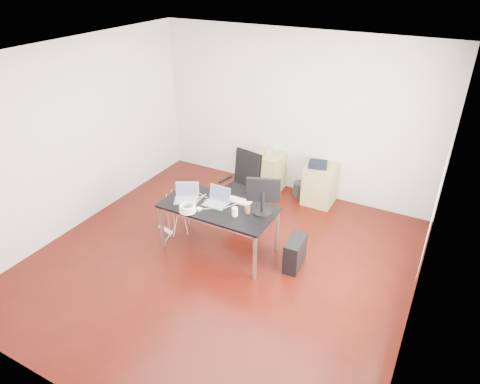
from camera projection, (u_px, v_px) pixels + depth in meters
The scene contains 18 objects.
room_shell at pixel (222, 173), 5.33m from camera, with size 5.00×5.00×5.00m.
desk at pixel (218, 210), 5.96m from camera, with size 1.60×0.80×0.73m.
office_chair at pixel (242, 183), 6.80m from camera, with size 0.56×0.58×1.08m.
filing_cabinet_left at pixel (268, 172), 7.71m from camera, with size 0.50×0.50×0.70m, color #A29051.
filing_cabinet_right at pixel (320, 184), 7.30m from camera, with size 0.50×0.50×0.70m, color #A29051.
pc_tower at pixel (295, 253), 5.83m from camera, with size 0.20×0.45×0.44m, color black.
wastebasket at pixel (300, 190), 7.57m from camera, with size 0.24×0.24×0.28m, color black.
power_strip at pixel (166, 230), 6.69m from camera, with size 0.30×0.06×0.04m, color white.
laptop_left at pixel (186, 196), 6.07m from camera, with size 0.41×0.38×0.23m.
laptop_right at pixel (217, 200), 5.97m from camera, with size 0.33×0.26×0.23m.
monitor at pixel (263, 194), 5.66m from camera, with size 0.44×0.26×0.51m.
keyboard at pixel (236, 200), 6.06m from camera, with size 0.44×0.14×0.02m, color white.
cup_white at pixel (235, 212), 5.69m from camera, with size 0.08×0.08×0.12m, color white.
cup_brown at pixel (247, 210), 5.76m from camera, with size 0.08×0.08×0.10m, color brown.
cable_coil at pixel (188, 208), 5.78m from camera, with size 0.24×0.24×0.11m.
power_adapter at pixel (199, 209), 5.84m from camera, with size 0.07×0.07×0.03m, color white.
speaker at pixel (270, 150), 7.47m from camera, with size 0.09×0.08×0.18m, color #9E9E9E.
navy_garment at pixel (318, 164), 7.08m from camera, with size 0.30×0.24×0.09m, color black.
Camera 1 is at (2.50, -4.09, 3.79)m, focal length 32.00 mm.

